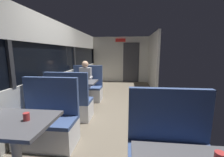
% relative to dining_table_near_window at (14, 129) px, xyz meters
% --- Properties ---
extents(ground_plane, '(3.30, 9.20, 0.02)m').
position_rel_dining_table_near_window_xyz_m(ground_plane, '(0.89, 2.09, -0.65)').
color(ground_plane, '#665B4C').
extents(carriage_window_panel_left, '(0.09, 8.48, 2.30)m').
position_rel_dining_table_near_window_xyz_m(carriage_window_panel_left, '(-0.56, 2.09, 0.47)').
color(carriage_window_panel_left, beige).
rests_on(carriage_window_panel_left, ground_plane).
extents(carriage_end_bulkhead, '(2.90, 0.11, 2.30)m').
position_rel_dining_table_near_window_xyz_m(carriage_end_bulkhead, '(0.95, 6.28, 0.50)').
color(carriage_end_bulkhead, beige).
rests_on(carriage_end_bulkhead, ground_plane).
extents(carriage_aisle_panel_right, '(0.08, 2.40, 2.30)m').
position_rel_dining_table_near_window_xyz_m(carriage_aisle_panel_right, '(2.34, 5.09, 0.51)').
color(carriage_aisle_panel_right, beige).
rests_on(carriage_aisle_panel_right, ground_plane).
extents(dining_table_near_window, '(0.90, 0.70, 0.74)m').
position_rel_dining_table_near_window_xyz_m(dining_table_near_window, '(0.00, 0.00, 0.00)').
color(dining_table_near_window, '#9E9EA3').
rests_on(dining_table_near_window, ground_plane).
extents(bench_near_window_facing_entry, '(0.95, 0.50, 1.10)m').
position_rel_dining_table_near_window_xyz_m(bench_near_window_facing_entry, '(0.00, 0.70, -0.31)').
color(bench_near_window_facing_entry, silver).
rests_on(bench_near_window_facing_entry, ground_plane).
extents(dining_table_mid_window, '(0.90, 0.70, 0.74)m').
position_rel_dining_table_near_window_xyz_m(dining_table_mid_window, '(0.00, 2.37, 0.00)').
color(dining_table_mid_window, '#9E9EA3').
rests_on(dining_table_mid_window, ground_plane).
extents(bench_mid_window_facing_end, '(0.95, 0.50, 1.10)m').
position_rel_dining_table_near_window_xyz_m(bench_mid_window_facing_end, '(0.00, 1.67, -0.31)').
color(bench_mid_window_facing_end, silver).
rests_on(bench_mid_window_facing_end, ground_plane).
extents(bench_mid_window_facing_entry, '(0.95, 0.50, 1.10)m').
position_rel_dining_table_near_window_xyz_m(bench_mid_window_facing_entry, '(0.00, 3.07, -0.31)').
color(bench_mid_window_facing_entry, silver).
rests_on(bench_mid_window_facing_entry, ground_plane).
extents(seated_passenger, '(0.47, 0.55, 1.26)m').
position_rel_dining_table_near_window_xyz_m(seated_passenger, '(0.00, 2.99, -0.10)').
color(seated_passenger, '#26262D').
rests_on(seated_passenger, ground_plane).
extents(coffee_cup_primary, '(0.07, 0.07, 0.09)m').
position_rel_dining_table_near_window_xyz_m(coffee_cup_primary, '(0.16, 0.02, 0.15)').
color(coffee_cup_primary, '#B23333').
rests_on(coffee_cup_primary, dining_table_near_window).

